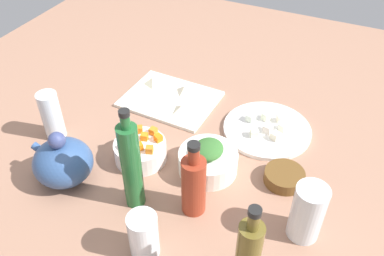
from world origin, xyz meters
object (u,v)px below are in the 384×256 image
bowl_greens (208,162)px  drinking_glass_1 (144,235)px  bottle_2 (131,166)px  drinking_glass_0 (52,115)px  cutting_board (170,99)px  bowl_carrots (140,151)px  bottle_1 (194,184)px  teapot (63,162)px  bowl_small_side (284,177)px  drinking_glass_2 (307,212)px  plate_tofu (267,129)px

bowl_greens → drinking_glass_1: (2.67, 28.06, 2.73)cm
bottle_2 → drinking_glass_0: (33.33, -11.36, -5.07)cm
cutting_board → drinking_glass_0: (22.05, 28.74, 6.70)cm
cutting_board → bowl_carrots: size_ratio=2.04×
bowl_greens → bottle_1: size_ratio=0.74×
teapot → drinking_glass_0: size_ratio=1.15×
bowl_greens → bottle_2: size_ratio=0.55×
bowl_small_side → drinking_glass_0: (64.13, 10.11, 5.59)cm
bowl_small_side → drinking_glass_0: size_ratio=0.71×
cutting_board → bottle_1: (-24.86, 36.13, 7.99)cm
cutting_board → teapot: (8.70, 41.03, 5.42)cm
drinking_glass_0 → drinking_glass_2: same height
bottle_1 → drinking_glass_0: 47.51cm
plate_tofu → drinking_glass_2: (-17.58, 30.69, 6.63)cm
teapot → drinking_glass_2: bearing=-171.3°
cutting_board → bowl_greens: size_ratio=1.84×
bowl_small_side → bowl_carrots: bearing=12.5°
bowl_small_side → drinking_glass_0: drinking_glass_0 is taller
bottle_1 → drinking_glass_2: size_ratio=1.44×
teapot → bottle_1: size_ratio=0.79×
bowl_greens → teapot: bearing=29.6°
bowl_carrots → bottle_1: 22.72cm
bottle_1 → teapot: bearing=8.3°
bowl_carrots → bowl_small_side: 38.05cm
cutting_board → drinking_glass_1: (-20.27, 51.12, 5.16)cm
bottle_1 → drinking_glass_0: size_ratio=1.45×
drinking_glass_2 → bowl_carrots: bearing=-6.7°
teapot → bottle_1: bottle_1 is taller
cutting_board → bottle_1: size_ratio=1.36×
bottle_1 → bottle_2: bottle_2 is taller
bowl_carrots → drinking_glass_2: bearing=173.3°
bowl_greens → drinking_glass_0: size_ratio=1.07×
bottle_2 → plate_tofu: bearing=-118.6°
drinking_glass_0 → drinking_glass_1: bearing=152.1°
plate_tofu → bowl_small_side: bearing=119.3°
bowl_small_side → bowl_greens: bearing=13.0°
bottle_1 → drinking_glass_2: (-25.13, -4.05, -1.25)cm
bottle_2 → bottle_1: bearing=-163.7°
cutting_board → bottle_2: bearing=105.7°
bowl_small_side → teapot: size_ratio=0.62×
bowl_greens → drinking_glass_0: drinking_glass_0 is taller
cutting_board → bottle_1: bottle_1 is taller
plate_tofu → bottle_1: bottle_1 is taller
drinking_glass_2 → drinking_glass_1: bearing=32.6°
bowl_carrots → drinking_glass_0: bearing=4.0°
teapot → drinking_glass_1: size_ratio=1.46×
bowl_carrots → drinking_glass_0: drinking_glass_0 is taller
cutting_board → bowl_small_side: size_ratio=2.78×
cutting_board → drinking_glass_0: bearing=52.5°
drinking_glass_0 → drinking_glass_2: (-72.05, 3.35, 0.03)cm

